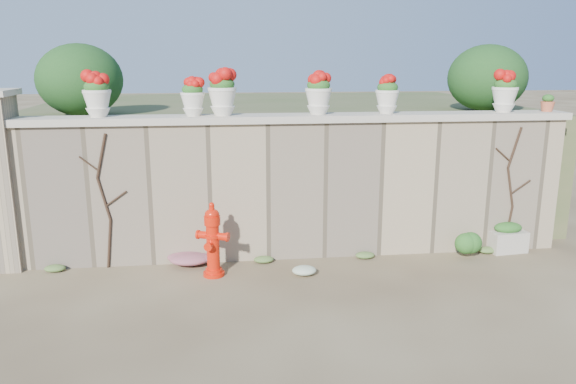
{
  "coord_description": "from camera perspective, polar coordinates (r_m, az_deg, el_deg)",
  "views": [
    {
      "loc": [
        -1.06,
        -6.13,
        2.92
      ],
      "look_at": [
        -0.16,
        1.4,
        1.07
      ],
      "focal_mm": 35.0,
      "sensor_mm": 36.0,
      "label": 1
    }
  ],
  "objects": [
    {
      "name": "vine_left",
      "position": [
        8.11,
        -18.11,
        -0.73
      ],
      "size": [
        0.6,
        0.04,
        1.91
      ],
      "color": "black",
      "rests_on": "ground"
    },
    {
      "name": "terracotta_pot",
      "position": [
        9.32,
        24.87,
        8.13
      ],
      "size": [
        0.21,
        0.21,
        0.25
      ],
      "color": "#BB5939",
      "rests_on": "wall_cap"
    },
    {
      "name": "back_shrub_right",
      "position": [
        10.16,
        19.56,
        10.87
      ],
      "size": [
        1.3,
        1.3,
        1.1
      ],
      "primitive_type": "ellipsoid",
      "color": "#143814",
      "rests_on": "raised_fill"
    },
    {
      "name": "urn_pot_3",
      "position": [
        8.06,
        3.11,
        9.96
      ],
      "size": [
        0.38,
        0.38,
        0.59
      ],
      "color": "silver",
      "rests_on": "wall_cap"
    },
    {
      "name": "urn_pot_1",
      "position": [
        7.95,
        -9.66,
        9.49
      ],
      "size": [
        0.33,
        0.33,
        0.52
      ],
      "color": "silver",
      "rests_on": "wall_cap"
    },
    {
      "name": "back_shrub_left",
      "position": [
        9.38,
        -20.39,
        10.63
      ],
      "size": [
        1.3,
        1.3,
        1.1
      ],
      "primitive_type": "ellipsoid",
      "color": "#143814",
      "rests_on": "raised_fill"
    },
    {
      "name": "raised_fill",
      "position": [
        11.34,
        -1.38,
        3.97
      ],
      "size": [
        9.0,
        6.0,
        2.0
      ],
      "primitive_type": "cube",
      "color": "#384C23",
      "rests_on": "ground"
    },
    {
      "name": "planter_box",
      "position": [
        9.2,
        21.36,
        -4.37
      ],
      "size": [
        0.59,
        0.38,
        0.46
      ],
      "rotation": [
        0.0,
        0.0,
        0.11
      ],
      "color": "#BAB09E",
      "rests_on": "ground"
    },
    {
      "name": "wall_cap",
      "position": [
        8.04,
        0.78,
        7.52
      ],
      "size": [
        8.1,
        0.52,
        0.1
      ],
      "primitive_type": "cube",
      "color": "#BAB09E",
      "rests_on": "stone_wall"
    },
    {
      "name": "white_flowers",
      "position": [
        7.7,
        1.54,
        -7.92
      ],
      "size": [
        0.44,
        0.36,
        0.16
      ],
      "primitive_type": "ellipsoid",
      "color": "white",
      "rests_on": "ground"
    },
    {
      "name": "fire_hydrant",
      "position": [
        7.62,
        -7.66,
        -4.81
      ],
      "size": [
        0.44,
        0.31,
        1.02
      ],
      "rotation": [
        0.0,
        0.0,
        -0.38
      ],
      "color": "red",
      "rests_on": "ground"
    },
    {
      "name": "stone_wall",
      "position": [
        8.22,
        0.75,
        0.22
      ],
      "size": [
        8.0,
        0.4,
        2.0
      ],
      "primitive_type": "cube",
      "color": "gray",
      "rests_on": "ground"
    },
    {
      "name": "urn_pot_4",
      "position": [
        8.3,
        10.05,
        9.7
      ],
      "size": [
        0.34,
        0.34,
        0.54
      ],
      "color": "silver",
      "rests_on": "wall_cap"
    },
    {
      "name": "urn_pot_5",
      "position": [
        8.97,
        21.17,
        9.44
      ],
      "size": [
        0.38,
        0.38,
        0.59
      ],
      "color": "silver",
      "rests_on": "wall_cap"
    },
    {
      "name": "vine_right",
      "position": [
        9.03,
        21.71,
        0.4
      ],
      "size": [
        0.6,
        0.04,
        1.91
      ],
      "color": "black",
      "rests_on": "ground"
    },
    {
      "name": "ground",
      "position": [
        6.87,
        2.74,
        -11.45
      ],
      "size": [
        80.0,
        80.0,
        0.0
      ],
      "primitive_type": "plane",
      "color": "#4F3D27",
      "rests_on": "ground"
    },
    {
      "name": "green_shrub",
      "position": [
        8.71,
        18.14,
        -4.73
      ],
      "size": [
        0.56,
        0.5,
        0.53
      ],
      "primitive_type": "ellipsoid",
      "color": "#1E5119",
      "rests_on": "ground"
    },
    {
      "name": "urn_pot_2",
      "position": [
        7.94,
        -6.69,
        9.95
      ],
      "size": [
        0.4,
        0.4,
        0.63
      ],
      "color": "silver",
      "rests_on": "wall_cap"
    },
    {
      "name": "urn_pot_0",
      "position": [
        8.11,
        -18.84,
        9.28
      ],
      "size": [
        0.38,
        0.38,
        0.59
      ],
      "color": "silver",
      "rests_on": "wall_cap"
    },
    {
      "name": "magenta_clump",
      "position": [
        8.16,
        -10.43,
        -6.55
      ],
      "size": [
        0.92,
        0.62,
        0.25
      ],
      "primitive_type": "ellipsoid",
      "color": "#CE297E",
      "rests_on": "ground"
    }
  ]
}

